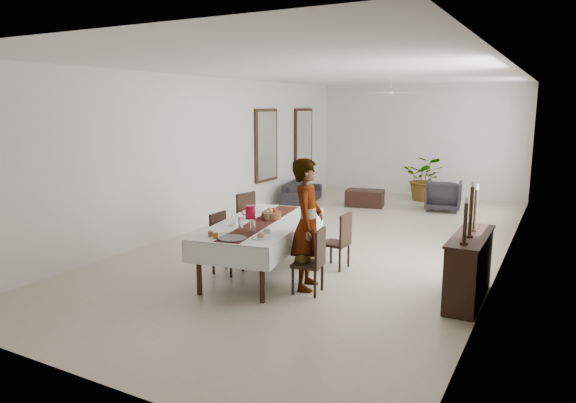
{
  "coord_description": "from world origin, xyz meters",
  "views": [
    {
      "loc": [
        3.79,
        -9.06,
        2.58
      ],
      "look_at": [
        -0.14,
        -1.82,
        1.05
      ],
      "focal_mm": 32.0,
      "sensor_mm": 36.0,
      "label": 1
    }
  ],
  "objects_px": {
    "dining_table_top": "(262,224)",
    "red_pitcher": "(250,212)",
    "woman": "(308,224)",
    "sideboard_body": "(469,269)",
    "sofa": "(302,192)"
  },
  "relations": [
    {
      "from": "dining_table_top",
      "to": "red_pitcher",
      "type": "bearing_deg",
      "value": 149.04
    },
    {
      "from": "woman",
      "to": "sideboard_body",
      "type": "height_order",
      "value": "woman"
    },
    {
      "from": "dining_table_top",
      "to": "sofa",
      "type": "distance_m",
      "value": 6.11
    },
    {
      "from": "woman",
      "to": "dining_table_top",
      "type": "bearing_deg",
      "value": 57.22
    },
    {
      "from": "woman",
      "to": "sideboard_body",
      "type": "relative_size",
      "value": 1.28
    },
    {
      "from": "dining_table_top",
      "to": "woman",
      "type": "height_order",
      "value": "woman"
    },
    {
      "from": "dining_table_top",
      "to": "sideboard_body",
      "type": "xyz_separation_m",
      "value": [
        3.06,
        0.28,
        -0.33
      ]
    },
    {
      "from": "dining_table_top",
      "to": "red_pitcher",
      "type": "xyz_separation_m",
      "value": [
        -0.29,
        0.11,
        0.14
      ]
    },
    {
      "from": "sideboard_body",
      "to": "sofa",
      "type": "height_order",
      "value": "sideboard_body"
    },
    {
      "from": "red_pitcher",
      "to": "sofa",
      "type": "bearing_deg",
      "value": 108.91
    },
    {
      "from": "dining_table_top",
      "to": "sideboard_body",
      "type": "relative_size",
      "value": 1.74
    },
    {
      "from": "woman",
      "to": "sofa",
      "type": "bearing_deg",
      "value": 12.96
    },
    {
      "from": "dining_table_top",
      "to": "red_pitcher",
      "type": "height_order",
      "value": "red_pitcher"
    },
    {
      "from": "woman",
      "to": "red_pitcher",
      "type": "bearing_deg",
      "value": 56.54
    },
    {
      "from": "dining_table_top",
      "to": "sofa",
      "type": "relative_size",
      "value": 1.36
    }
  ]
}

